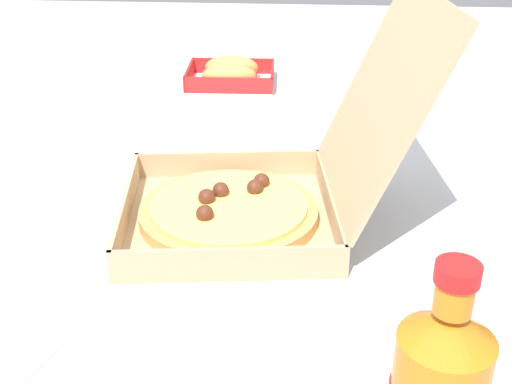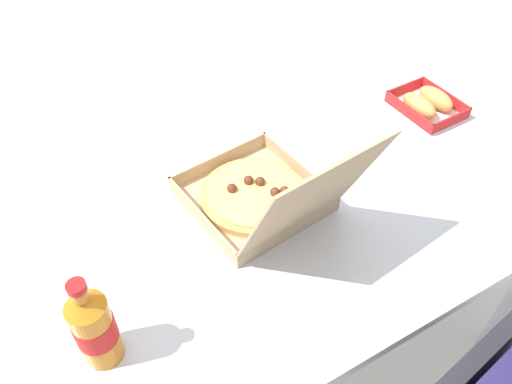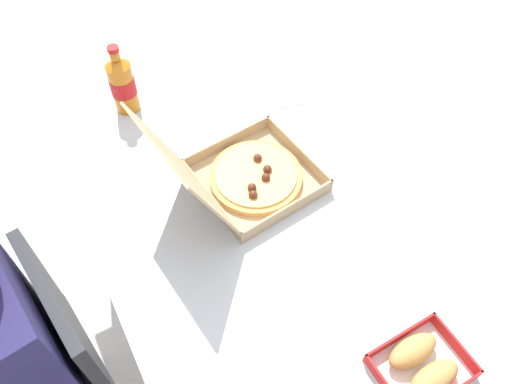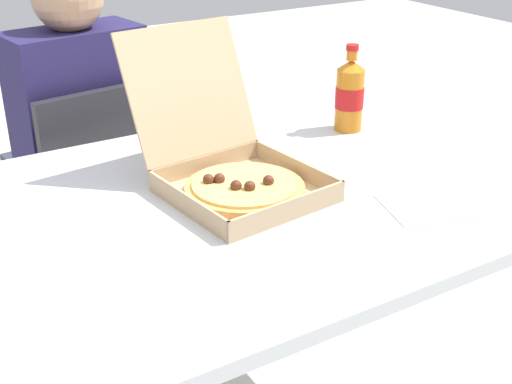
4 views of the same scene
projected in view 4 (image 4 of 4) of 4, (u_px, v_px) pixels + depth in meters
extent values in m
cube|color=silver|center=(215.00, 209.00, 1.40)|extent=(1.38, 0.91, 0.03)
cylinder|color=#B7B7BC|center=(333.00, 219.00, 2.15)|extent=(0.05, 0.05, 0.71)
cube|color=#232328|center=(83.00, 203.00, 2.08)|extent=(0.45, 0.45, 0.04)
cube|color=#232328|center=(105.00, 157.00, 1.86)|extent=(0.36, 0.08, 0.38)
cylinder|color=#B2B2B7|center=(112.00, 227.00, 2.39)|extent=(0.03, 0.03, 0.43)
cylinder|color=#B2B2B7|center=(18.00, 259.00, 2.19)|extent=(0.03, 0.03, 0.43)
cylinder|color=#B2B2B7|center=(164.00, 267.00, 2.15)|extent=(0.03, 0.03, 0.43)
cylinder|color=#B2B2B7|center=(64.00, 306.00, 1.96)|extent=(0.03, 0.03, 0.43)
cylinder|color=#333847|center=(94.00, 234.00, 2.32)|extent=(0.09, 0.09, 0.45)
cylinder|color=#333847|center=(44.00, 251.00, 2.22)|extent=(0.09, 0.09, 0.45)
cube|color=#333847|center=(92.00, 164.00, 2.17)|extent=(0.15, 0.31, 0.10)
cube|color=#333847|center=(38.00, 179.00, 2.07)|extent=(0.15, 0.31, 0.10)
cube|color=#231E4C|center=(80.00, 104.00, 1.90)|extent=(0.38, 0.23, 0.42)
cube|color=tan|center=(245.00, 195.00, 1.42)|extent=(0.32, 0.32, 0.01)
cube|color=tan|center=(289.00, 209.00, 1.31)|extent=(0.29, 0.04, 0.04)
cube|color=tan|center=(186.00, 203.00, 1.33)|extent=(0.04, 0.29, 0.04)
cube|color=tan|center=(297.00, 168.00, 1.49)|extent=(0.04, 0.29, 0.04)
cube|color=tan|center=(206.00, 163.00, 1.51)|extent=(0.29, 0.04, 0.04)
cube|color=tan|center=(189.00, 90.00, 1.49)|extent=(0.30, 0.15, 0.27)
cylinder|color=tan|center=(245.00, 189.00, 1.42)|extent=(0.25, 0.25, 0.02)
cylinder|color=#EAC666|center=(245.00, 184.00, 1.41)|extent=(0.22, 0.22, 0.01)
sphere|color=#562819|center=(236.00, 186.00, 1.38)|extent=(0.02, 0.02, 0.02)
sphere|color=#562819|center=(208.00, 179.00, 1.41)|extent=(0.02, 0.02, 0.02)
sphere|color=#562819|center=(219.00, 179.00, 1.41)|extent=(0.02, 0.02, 0.02)
sphere|color=#562819|center=(250.00, 186.00, 1.38)|extent=(0.02, 0.02, 0.02)
sphere|color=#562819|center=(268.00, 181.00, 1.40)|extent=(0.02, 0.02, 0.02)
cylinder|color=orange|center=(349.00, 100.00, 1.75)|extent=(0.07, 0.07, 0.16)
cone|color=orange|center=(351.00, 65.00, 1.71)|extent=(0.07, 0.07, 0.02)
cylinder|color=orange|center=(352.00, 55.00, 1.70)|extent=(0.03, 0.03, 0.02)
cylinder|color=red|center=(352.00, 47.00, 1.69)|extent=(0.03, 0.03, 0.01)
cylinder|color=red|center=(349.00, 97.00, 1.75)|extent=(0.07, 0.07, 0.06)
cube|color=white|center=(435.00, 204.00, 1.38)|extent=(0.24, 0.20, 0.00)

